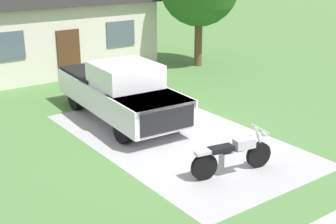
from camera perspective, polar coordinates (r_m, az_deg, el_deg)
The scene contains 5 objects.
ground_plane at distance 13.30m, azimuth 1.03°, elevation -3.27°, with size 80.00×80.00×0.00m, color #4F7C3F.
driveway_pad at distance 13.30m, azimuth 1.03°, elevation -3.26°, with size 4.58×8.00×0.01m, color #A6A6A6.
motorcycle at distance 11.18m, azimuth 8.06°, elevation -5.31°, with size 2.19×0.77×1.09m.
pickup_truck at distance 14.67m, azimuth -6.06°, elevation 2.73°, with size 2.34×5.73×1.90m.
neighbor_house at distance 21.89m, azimuth -15.11°, elevation 9.84°, with size 9.60×5.60×3.50m.
Camera 1 is at (-7.46, -9.79, 5.05)m, focal length 49.17 mm.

